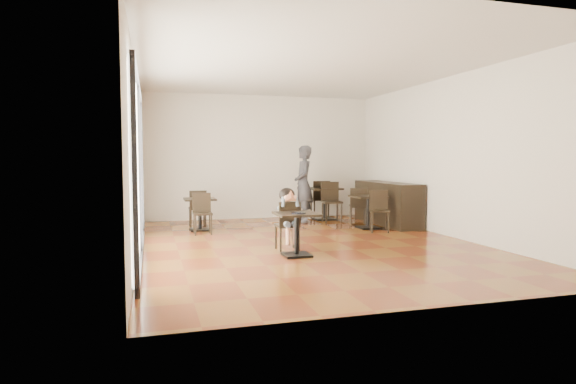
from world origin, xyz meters
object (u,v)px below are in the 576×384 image
object	(u,v)px
child_chair	(287,226)
cafe_table_left	(200,214)
cafe_table_mid	(368,212)
chair_left_b	(203,214)
child_table	(297,234)
child	(287,219)
chair_mid_b	(379,211)
adult_patron	(303,184)
chair_mid_a	(358,206)
cafe_table_back	(324,204)
chair_back_a	(320,199)
chair_back_b	(332,202)
chair_left_a	(198,209)

from	to	relation	value
child_chair	cafe_table_left	world-z (taller)	child_chair
cafe_table_left	cafe_table_mid	bearing A→B (deg)	-11.19
cafe_table_left	chair_left_b	world-z (taller)	chair_left_b
child_table	child	xyz separation A→B (m)	(0.00, 0.55, 0.18)
child_chair	chair_mid_b	world-z (taller)	chair_mid_b
adult_patron	chair_mid_a	xyz separation A→B (m)	(1.07, -0.86, -0.50)
cafe_table_back	chair_mid_b	size ratio (longest dim) A/B	0.93
cafe_table_mid	chair_mid_a	world-z (taller)	chair_mid_a
cafe_table_mid	chair_back_a	xyz separation A→B (m)	(-0.42, 2.03, 0.13)
cafe_table_left	child_table	bearing A→B (deg)	-69.33
child_chair	adult_patron	bearing A→B (deg)	-112.24
cafe_table_left	chair_back_b	bearing A→B (deg)	7.68
chair_back_b	chair_left_a	bearing A→B (deg)	-175.79
child	chair_left_b	distance (m)	2.45
chair_left_b	cafe_table_mid	bearing A→B (deg)	-2.42
chair_left_a	chair_left_b	world-z (taller)	same
chair_back_a	chair_left_a	bearing A→B (deg)	19.41
cafe_table_back	chair_mid_b	world-z (taller)	chair_mid_b
child_table	chair_left_a	world-z (taller)	chair_left_a
child_table	chair_back_a	distance (m)	4.96
chair_left_b	child	bearing A→B (deg)	-59.88
child_chair	chair_left_a	bearing A→B (deg)	-69.33
chair_mid_a	chair_left_b	xyz separation A→B (m)	(-3.66, -0.38, -0.02)
cafe_table_left	chair_back_a	size ratio (longest dim) A/B	0.71
adult_patron	chair_back_b	world-z (taller)	adult_patron
adult_patron	chair_back_b	bearing A→B (deg)	75.18
chair_mid_b	chair_back_b	size ratio (longest dim) A/B	0.89
chair_back_a	cafe_table_mid	bearing A→B (deg)	107.87
child_chair	chair_back_b	size ratio (longest dim) A/B	0.85
child	chair_left_a	distance (m)	3.44
chair_back_a	cafe_table_left	bearing A→B (deg)	28.23
child_table	chair_back_a	bearing A→B (deg)	65.94
chair_left_a	chair_left_b	xyz separation A→B (m)	(0.00, -1.10, 0.00)
cafe_table_mid	chair_mid_b	xyz separation A→B (m)	(-0.00, -0.55, 0.07)
chair_left_b	chair_back_b	distance (m)	3.38
child_chair	child_table	bearing A→B (deg)	90.00
child	chair_mid_a	world-z (taller)	child
chair_mid_a	chair_mid_b	xyz separation A→B (m)	(0.00, -1.10, 0.00)
cafe_table_left	chair_mid_a	distance (m)	3.66
child_table	chair_back_a	size ratio (longest dim) A/B	0.71
child_chair	cafe_table_back	bearing A→B (deg)	-118.95
chair_left_a	child_table	bearing A→B (deg)	108.16
child_table	cafe_table_back	distance (m)	4.67
chair_back_a	cafe_table_back	bearing A→B (deg)	96.22
chair_back_a	chair_mid_a	bearing A→B (deg)	112.01
chair_back_a	chair_back_b	size ratio (longest dim) A/B	1.00
child	chair_back_a	bearing A→B (deg)	63.05
child_table	child	world-z (taller)	child
cafe_table_mid	chair_left_b	bearing A→B (deg)	177.28
chair_mid_b	child_chair	bearing A→B (deg)	-131.07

